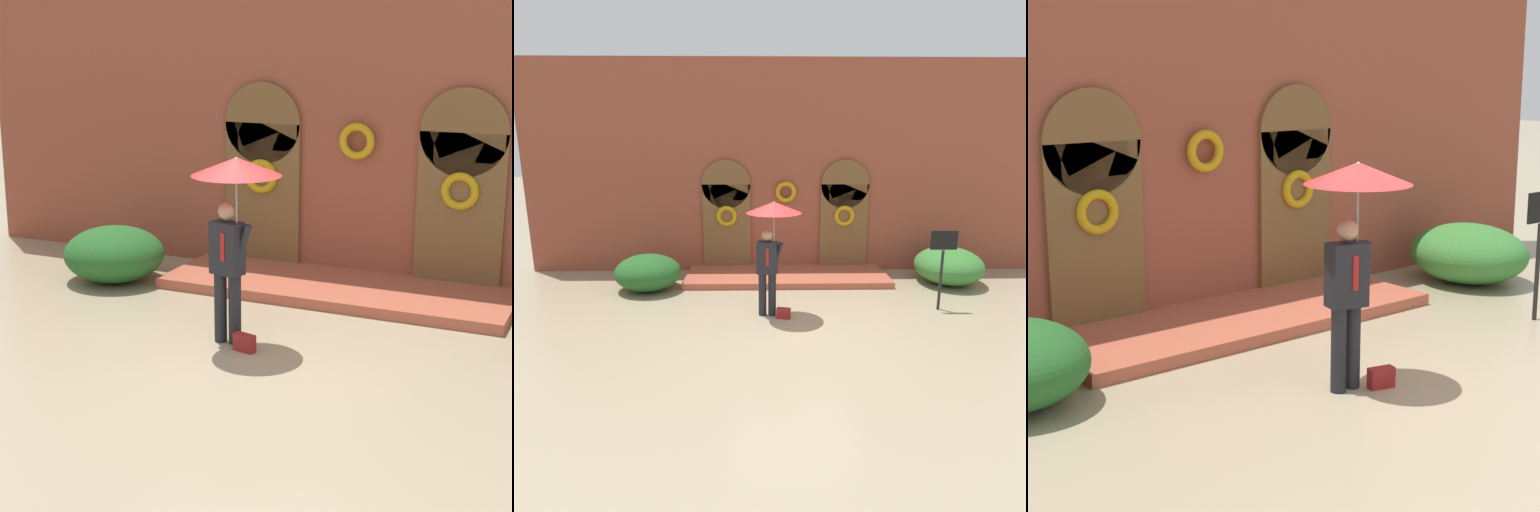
# 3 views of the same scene
# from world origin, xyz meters

# --- Properties ---
(ground_plane) EXTENTS (80.00, 80.00, 0.00)m
(ground_plane) POSITION_xyz_m (0.00, 0.00, 0.00)
(ground_plane) COLOR tan
(building_facade) EXTENTS (14.00, 2.30, 5.60)m
(building_facade) POSITION_xyz_m (-0.00, 4.15, 2.68)
(building_facade) COLOR brown
(building_facade) RESTS_ON ground
(person_with_umbrella) EXTENTS (1.10, 1.10, 2.36)m
(person_with_umbrella) POSITION_xyz_m (-0.45, 0.51, 1.91)
(person_with_umbrella) COLOR black
(person_with_umbrella) RESTS_ON ground
(handbag) EXTENTS (0.30, 0.19, 0.22)m
(handbag) POSITION_xyz_m (-0.22, 0.31, 0.11)
(handbag) COLOR maroon
(handbag) RESTS_ON ground
(sign_post) EXTENTS (0.56, 0.06, 1.72)m
(sign_post) POSITION_xyz_m (3.14, 0.77, 1.16)
(sign_post) COLOR black
(sign_post) RESTS_ON ground
(shrub_right) EXTENTS (1.66, 1.92, 0.91)m
(shrub_right) POSITION_xyz_m (4.09, 2.67, 0.46)
(shrub_right) COLOR #387A33
(shrub_right) RESTS_ON ground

